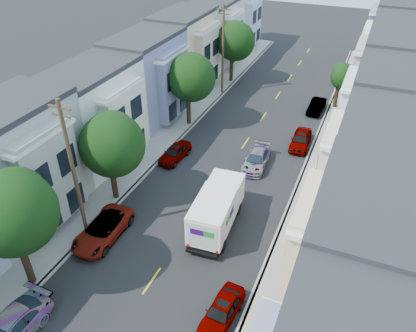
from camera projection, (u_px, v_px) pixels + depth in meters
ground at (152, 281)px, 24.80m from camera, size 160.00×160.00×0.00m
road_slab at (235, 159)px, 36.27m from camera, size 12.00×70.00×0.02m
curb_left at (174, 145)px, 38.19m from camera, size 0.30×70.00×0.15m
curb_right at (302, 173)px, 34.27m from camera, size 0.30×70.00×0.15m
sidewalk_left at (162, 142)px, 38.61m from camera, size 2.60×70.00×0.15m
sidewalk_right at (318, 177)px, 33.85m from camera, size 2.60×70.00×0.15m
centerline at (235, 159)px, 36.27m from camera, size 0.12×70.00×0.01m
townhouse_row_left at (128, 135)px, 39.88m from camera, size 5.00×70.00×8.50m
townhouse_row_right at (365, 188)px, 32.66m from camera, size 5.00×70.00×8.50m
tree_b at (12, 213)px, 21.48m from camera, size 4.70×4.70×7.98m
tree_c at (111, 145)px, 28.78m from camera, size 4.70×4.70×7.25m
tree_d at (190, 78)px, 38.85m from camera, size 4.69×4.69×7.45m
tree_e at (235, 41)px, 48.38m from camera, size 4.70×4.70×7.50m
tree_far_r at (343, 77)px, 42.91m from camera, size 2.78×2.78×5.05m
utility_pole_near at (74, 172)px, 25.50m from camera, size 1.60×0.26×10.00m
utility_pole_far at (223, 51)px, 45.39m from camera, size 1.60×0.26×10.00m
fedex_truck at (217, 209)px, 27.90m from camera, size 2.40×6.23×2.99m
lead_sedan at (256, 160)px, 34.96m from camera, size 2.07×4.45×1.31m
parked_left_b at (7, 332)px, 21.02m from camera, size 2.30×5.18×1.54m
parked_left_c at (103, 230)px, 27.55m from camera, size 2.45×5.11×1.41m
parked_left_d at (175, 153)px, 35.88m from camera, size 1.89×4.18×1.32m
parked_right_b at (222, 311)px, 22.24m from camera, size 1.87×4.10×1.29m
parked_right_c at (301, 140)px, 37.68m from camera, size 1.84×4.44×1.42m
parked_right_d at (316, 106)px, 43.83m from camera, size 1.55×3.88×1.27m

